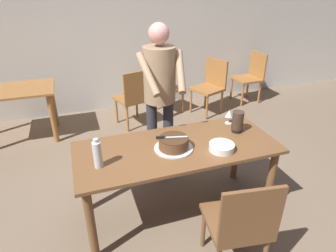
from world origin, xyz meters
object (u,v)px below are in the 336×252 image
Objects in this scene: background_chair_3 at (210,85)px; chair_near_side at (240,223)px; background_chair_1 at (251,75)px; person_cutting_cake at (160,89)px; wine_glass_near at (229,114)px; main_dining_table at (177,157)px; water_bottle at (97,154)px; plate_stack at (222,147)px; background_chair_0 at (164,85)px; hurricane_lamp at (238,122)px; background_chair_2 at (134,96)px; background_table at (17,100)px; cake_knife at (165,137)px; cake_on_platter at (174,144)px.

chair_near_side is at bearing -112.09° from background_chair_3.
person_cutting_cake is at bearing -142.72° from background_chair_1.
person_cutting_cake is at bearing 97.79° from chair_near_side.
main_dining_table is at bearing -158.20° from wine_glass_near.
chair_near_side is 3.06m from background_chair_3.
person_cutting_cake is at bearing 87.38° from main_dining_table.
water_bottle is 1.18m from chair_near_side.
plate_stack is 0.13× the size of person_cutting_cake.
main_dining_table is 2.37m from background_chair_0.
plate_stack is 1.53× the size of wine_glass_near.
chair_near_side is 1.00× the size of background_chair_1.
background_chair_3 is (2.06, 2.17, -0.37)m from water_bottle.
background_chair_1 is at bearing 38.86° from water_bottle.
hurricane_lamp is at bearing -89.43° from background_chair_0.
background_table is at bearing 174.63° from background_chair_2.
wine_glass_near is 1.85m from background_chair_2.
water_bottle is (-1.03, 0.09, 0.08)m from plate_stack.
chair_near_side is 2.73m from background_chair_2.
background_table is (-1.77, 2.87, 0.09)m from chair_near_side.
water_bottle reaches higher than plate_stack.
water_bottle is (-1.35, -0.35, 0.01)m from wine_glass_near.
cake_knife reaches higher than main_dining_table.
background_table is 1.11× the size of background_chair_2.
background_chair_1 is 1.00× the size of background_chair_3.
cake_knife is 0.30× the size of background_chair_0.
background_chair_3 is at bearing 65.66° from plate_stack.
main_dining_table is 5.27× the size of cake_on_platter.
cake_on_platter reaches higher than main_dining_table.
water_bottle is 1.01m from person_cutting_cake.
background_table is at bearing -175.42° from background_chair_0.
hurricane_lamp is 0.23× the size of chair_near_side.
plate_stack is 0.55m from wine_glass_near.
wine_glass_near is at bearing -88.95° from background_chair_0.
main_dining_table reaches higher than background_table.
cake_knife is 0.82m from wine_glass_near.
plate_stack is at bearing -21.58° from cake_on_platter.
chair_near_side is at bearing -113.52° from wine_glass_near.
wine_glass_near is 0.16× the size of background_chair_0.
plate_stack is 0.88× the size of water_bottle.
cake_knife is (-0.07, 0.02, 0.06)m from cake_on_platter.
wine_glass_near is 0.16× the size of background_chair_3.
plate_stack is 2.50m from background_chair_0.
background_chair_0 is 1.00× the size of background_chair_2.
background_chair_1 reaches higher than plate_stack.
background_chair_3 is at bearing 4.87° from background_chair_2.
person_cutting_cake is (-0.31, 0.77, 0.30)m from plate_stack.
hurricane_lamp reaches higher than cake_on_platter.
background_chair_2 is (-0.18, 2.72, 0.00)m from chair_near_side.
cake_knife is 0.65m from person_cutting_cake.
main_dining_table is 6.69× the size of cake_knife.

